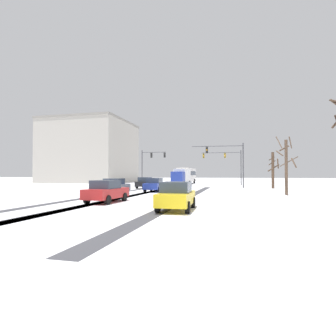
% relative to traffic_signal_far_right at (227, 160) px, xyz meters
% --- Properties ---
extents(wheel_track_left_lane, '(0.87, 37.60, 0.01)m').
position_rel_traffic_signal_far_right_xyz_m(wheel_track_left_lane, '(-8.20, -26.93, -4.69)').
color(wheel_track_left_lane, '#424247').
rests_on(wheel_track_left_lane, ground).
extents(wheel_track_right_lane, '(1.05, 37.60, 0.01)m').
position_rel_traffic_signal_far_right_xyz_m(wheel_track_right_lane, '(-8.24, -26.93, -4.69)').
color(wheel_track_right_lane, '#424247').
rests_on(wheel_track_right_lane, ground).
extents(wheel_track_center, '(0.88, 37.60, 0.01)m').
position_rel_traffic_signal_far_right_xyz_m(wheel_track_center, '(-11.18, -26.93, -4.69)').
color(wheel_track_center, '#424247').
rests_on(wheel_track_center, ground).
extents(wheel_track_oncoming, '(0.91, 37.60, 0.01)m').
position_rel_traffic_signal_far_right_xyz_m(wheel_track_oncoming, '(-2.74, -26.93, -4.69)').
color(wheel_track_oncoming, '#424247').
rests_on(wheel_track_oncoming, ground).
extents(sidewalk_kerb_right, '(4.00, 37.60, 0.12)m').
position_rel_traffic_signal_far_right_xyz_m(sidewalk_kerb_right, '(3.95, -28.64, -4.64)').
color(sidewalk_kerb_right, white).
rests_on(sidewalk_kerb_right, ground).
extents(traffic_signal_far_right, '(7.29, 0.74, 6.50)m').
position_rel_traffic_signal_far_right_xyz_m(traffic_signal_far_right, '(0.00, 0.00, 0.00)').
color(traffic_signal_far_right, '#47474C').
rests_on(traffic_signal_far_right, ground).
extents(traffic_signal_far_left, '(4.64, 0.41, 6.50)m').
position_rel_traffic_signal_far_right_xyz_m(traffic_signal_far_left, '(-13.75, -3.81, -0.12)').
color(traffic_signal_far_left, '#47474C').
rests_on(traffic_signal_far_left, ground).
extents(traffic_signal_near_right, '(7.34, 0.68, 6.50)m').
position_rel_traffic_signal_far_right_xyz_m(traffic_signal_near_right, '(0.47, -11.98, -0.19)').
color(traffic_signal_near_right, '#47474C').
rests_on(traffic_signal_near_right, ground).
extents(car_black_lead, '(1.93, 4.15, 1.62)m').
position_rel_traffic_signal_far_right_xyz_m(car_black_lead, '(-11.33, -13.83, -3.88)').
color(car_black_lead, black).
rests_on(car_black_lead, ground).
extents(car_blue_second, '(1.89, 4.13, 1.62)m').
position_rel_traffic_signal_far_right_xyz_m(car_blue_second, '(-7.82, -20.83, -3.88)').
color(car_blue_second, '#233899').
rests_on(car_blue_second, ground).
extents(car_grey_third, '(1.97, 4.17, 1.62)m').
position_rel_traffic_signal_far_right_xyz_m(car_grey_third, '(-10.72, -25.57, -3.88)').
color(car_grey_third, slate).
rests_on(car_grey_third, ground).
extents(car_red_fourth, '(1.99, 4.18, 1.62)m').
position_rel_traffic_signal_far_right_xyz_m(car_red_fourth, '(-7.77, -33.33, -3.88)').
color(car_red_fourth, red).
rests_on(car_red_fourth, ground).
extents(car_yellow_cab_fifth, '(1.94, 4.15, 1.62)m').
position_rel_traffic_signal_far_right_xyz_m(car_yellow_cab_fifth, '(-1.95, -36.21, -3.88)').
color(car_yellow_cab_fifth, yellow).
rests_on(car_yellow_cab_fifth, ground).
extents(bus_oncoming, '(2.68, 11.00, 3.38)m').
position_rel_traffic_signal_far_right_xyz_m(bus_oncoming, '(-8.78, 7.12, -2.70)').
color(bus_oncoming, silver).
rests_on(bus_oncoming, ground).
extents(box_truck_delivery, '(2.46, 7.46, 3.02)m').
position_rel_traffic_signal_far_right_xyz_m(box_truck_delivery, '(-8.24, -1.93, -3.06)').
color(box_truck_delivery, '#233899').
rests_on(box_truck_delivery, ground).
extents(bare_tree_sidewalk_mid, '(2.07, 2.22, 5.84)m').
position_rel_traffic_signal_far_right_xyz_m(bare_tree_sidewalk_mid, '(6.23, -23.16, -1.70)').
color(bare_tree_sidewalk_mid, brown).
rests_on(bare_tree_sidewalk_mid, ground).
extents(bare_tree_sidewalk_far, '(1.66, 1.95, 5.26)m').
position_rel_traffic_signal_far_right_xyz_m(bare_tree_sidewalk_far, '(6.81, -9.74, -1.94)').
color(bare_tree_sidewalk_far, '#4C3828').
rests_on(bare_tree_sidewalk_far, ground).
extents(office_building_far_left_block, '(19.33, 19.19, 15.51)m').
position_rel_traffic_signal_far_right_xyz_m(office_building_far_left_block, '(-34.34, 11.10, 3.07)').
color(office_building_far_left_block, '#B2ADA3').
rests_on(office_building_far_left_block, ground).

